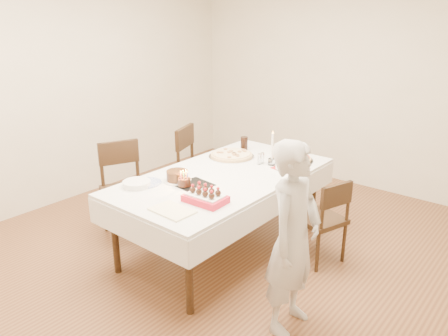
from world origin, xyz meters
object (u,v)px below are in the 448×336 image
Objects in this scene: pasta_bowl at (288,165)px; chair_right_savory at (320,219)px; pizza_pepperoni at (292,158)px; layer_cake at (177,176)px; dining_table at (224,212)px; chair_left_savory at (202,169)px; chair_left_dessert at (126,192)px; strawberry_box at (205,197)px; person at (293,239)px; birthday_cake at (184,178)px; pizza_white at (231,155)px; taper_candle at (272,148)px; cola_glass at (244,143)px.

chair_right_savory is at bearing -16.13° from pasta_bowl.
pizza_pepperoni is 1.79× the size of pasta_bowl.
layer_cake is at bearing -124.44° from chair_right_savory.
dining_table is 2.21× the size of chair_left_savory.
chair_left_dessert reaches higher than strawberry_box.
dining_table is at bearing 59.14° from person.
pizza_white is at bearing 102.35° from birthday_cake.
pasta_bowl is 1.07m from layer_cake.
chair_right_savory is at bearing 42.92° from birthday_cake.
layer_cake reaches higher than strawberry_box.
layer_cake is (0.56, -0.93, 0.32)m from chair_left_savory.
layer_cake is (0.69, 0.04, 0.32)m from chair_left_dessert.
chair_right_savory is 0.60m from pasta_bowl.
chair_left_savory is 0.58m from pizza_white.
chair_left_savory reaches higher than chair_left_dessert.
chair_left_savory reaches higher than pasta_bowl.
layer_cake is 0.52m from strawberry_box.
person is at bearing -50.19° from taper_candle.
chair_right_savory is 1.59m from chair_left_savory.
pizza_pepperoni is at bearing 90.60° from strawberry_box.
birthday_cake is at bearing 106.21° from chair_left_savory.
person reaches higher than pasta_bowl.
pizza_pepperoni is 1.32m from strawberry_box.
chair_right_savory is at bearing 60.82° from strawberry_box.
layer_cake is (-0.40, -0.90, -0.12)m from taper_candle.
birthday_cake is at bearing -77.65° from pizza_white.
pasta_bowl is at bearing 64.62° from birthday_cake.
pizza_pepperoni is at bearing 67.39° from layer_cake.
chair_left_savory is (-1.58, 0.16, 0.08)m from chair_right_savory.
dining_table is at bearing -58.83° from pizza_white.
chair_right_savory is 1.34m from layer_cake.
taper_candle is at bearing 159.45° from chair_left_savory.
layer_cake is at bearing 79.12° from person.
chair_left_savory is at bearing -155.07° from cola_glass.
cola_glass is 0.43× the size of strawberry_box.
cola_glass is at bearing 114.83° from strawberry_box.
birthday_cake is at bearing -105.95° from pizza_pepperoni.
taper_candle is (0.46, 0.06, 0.15)m from pizza_white.
taper_candle reaches higher than pizza_white.
chair_left_dessert reaches higher than layer_cake.
chair_left_savory is 1.19m from pasta_bowl.
pasta_bowl reaches higher than pizza_white.
pizza_pepperoni is at bearing 28.45° from person.
birthday_cake is at bearing -78.07° from cola_glass.
chair_left_savory is at bearing 55.93° from person.
cola_glass reaches higher than strawberry_box.
layer_cake is at bearing 159.27° from birthday_cake.
dining_table is 0.77m from taper_candle.
birthday_cake reaches higher than dining_table.
chair_right_savory is at bearing -11.83° from taper_candle.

